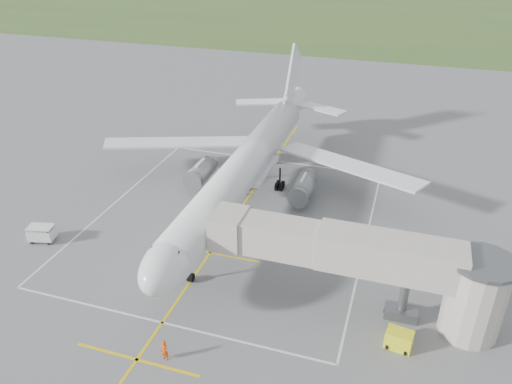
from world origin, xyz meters
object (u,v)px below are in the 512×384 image
(baggage_cart, at_px, (42,234))
(ramp_worker_nose, at_px, (165,351))
(ramp_worker_wing, at_px, (213,192))
(airliner, at_px, (246,166))
(jet_bridge, at_px, (378,264))
(gpu_unit, at_px, (399,340))

(baggage_cart, distance_m, ramp_worker_nose, 21.17)
(ramp_worker_wing, bearing_deg, baggage_cart, 105.03)
(ramp_worker_nose, bearing_deg, baggage_cart, 155.38)
(airliner, height_order, ramp_worker_wing, airliner)
(baggage_cart, height_order, ramp_worker_wing, ramp_worker_wing)
(airliner, relative_size, ramp_worker_nose, 27.76)
(jet_bridge, relative_size, ramp_worker_wing, 12.68)
(jet_bridge, relative_size, gpu_unit, 10.98)
(airliner, height_order, jet_bridge, airliner)
(airliner, height_order, ramp_worker_nose, airliner)
(baggage_cart, distance_m, ramp_worker_wing, 18.44)
(airliner, bearing_deg, ramp_worker_wing, -166.14)
(gpu_unit, relative_size, ramp_worker_nose, 1.26)
(jet_bridge, distance_m, ramp_worker_wing, 23.87)
(jet_bridge, bearing_deg, airliner, 137.81)
(ramp_worker_nose, bearing_deg, gpu_unit, 25.47)
(gpu_unit, bearing_deg, baggage_cart, -176.69)
(jet_bridge, bearing_deg, baggage_cart, 179.59)
(airliner, distance_m, gpu_unit, 25.47)
(ramp_worker_nose, bearing_deg, ramp_worker_wing, 107.43)
(jet_bridge, height_order, gpu_unit, jet_bridge)
(airliner, distance_m, ramp_worker_nose, 24.38)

